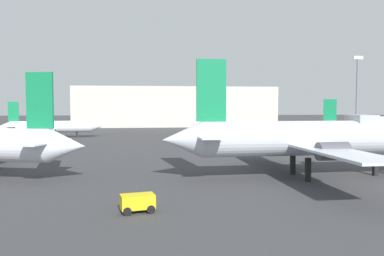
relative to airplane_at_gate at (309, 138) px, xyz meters
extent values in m
cylinder|color=silver|center=(0.26, 0.01, 0.01)|extent=(23.66, 4.26, 3.70)
cone|color=silver|center=(-13.56, -0.33, 0.01)|extent=(4.15, 3.79, 3.70)
cube|color=silver|center=(-0.92, -0.02, -0.55)|extent=(4.71, 28.67, 0.23)
cube|color=silver|center=(-11.05, -0.27, 0.38)|extent=(2.49, 8.08, 0.15)
cube|color=#147F4C|center=(-10.57, -0.25, 5.02)|extent=(3.07, 0.36, 6.33)
cylinder|color=#4C4C54|center=(-0.34, 5.42, -0.73)|extent=(2.91, 1.79, 1.72)
cylinder|color=#4C4C54|center=(-0.08, -5.43, -0.73)|extent=(2.91, 1.79, 1.72)
cube|color=black|center=(7.81, 0.19, -3.03)|extent=(0.49, 0.49, 2.38)
cube|color=black|center=(-0.96, 1.89, -3.03)|extent=(0.49, 0.49, 2.38)
cube|color=black|center=(-0.87, -1.93, -3.03)|extent=(0.49, 0.49, 2.38)
cone|color=silver|center=(-25.08, 0.39, -0.56)|extent=(4.54, 4.29, 3.46)
cube|color=silver|center=(-27.36, 0.97, -0.21)|extent=(3.91, 7.75, 0.14)
cube|color=#147F4C|center=(-27.79, 1.08, 3.99)|extent=(2.82, 0.96, 5.64)
cylinder|color=silver|center=(33.29, 38.62, -1.29)|extent=(22.24, 9.21, 2.76)
cone|color=silver|center=(21.12, 42.36, -1.29)|extent=(3.72, 3.53, 2.76)
cube|color=silver|center=(32.22, 38.95, -1.71)|extent=(10.48, 21.90, 0.21)
cube|color=silver|center=(22.99, 41.78, -1.02)|extent=(4.11, 7.55, 0.14)
cube|color=#147F4C|center=(23.40, 41.66, 2.53)|extent=(2.72, 1.06, 4.88)
cylinder|color=#4C4C54|center=(34.06, 42.68, -1.85)|extent=(2.94, 2.25, 1.56)
cylinder|color=#4C4C54|center=(31.66, 34.84, -1.85)|extent=(2.94, 2.25, 1.56)
cube|color=black|center=(32.72, 40.61, -3.45)|extent=(0.54, 0.54, 1.55)
cube|color=black|center=(31.71, 37.30, -3.45)|extent=(0.54, 0.54, 1.55)
cylinder|color=silver|center=(-40.28, 54.33, -1.54)|extent=(18.18, 5.96, 2.83)
cone|color=silver|center=(-29.90, 56.19, -1.54)|extent=(3.57, 3.34, 2.83)
cone|color=silver|center=(-50.65, 52.47, -1.54)|extent=(3.57, 3.34, 2.83)
cube|color=silver|center=(-41.16, 54.17, -1.96)|extent=(7.02, 18.40, 0.18)
cube|color=silver|center=(-48.76, 52.81, -1.25)|extent=(2.80, 6.34, 0.12)
cube|color=#147F4C|center=(-48.40, 52.88, 2.15)|extent=(2.34, 0.63, 4.53)
cylinder|color=#4C4C54|center=(-41.23, 57.63, -2.10)|extent=(2.39, 1.68, 1.31)
cylinder|color=#4C4C54|center=(-40.03, 50.90, -2.10)|extent=(2.39, 1.68, 1.31)
cube|color=black|center=(-34.62, 55.35, -3.59)|extent=(0.42, 0.42, 1.27)
cube|color=black|center=(-41.42, 55.61, -3.59)|extent=(0.42, 0.42, 1.27)
cube|color=black|center=(-40.90, 52.74, -3.59)|extent=(0.42, 0.42, 1.27)
cube|color=#B2B7BC|center=(6.27, 0.52, 1.06)|extent=(2.63, 3.00, 2.80)
cube|color=gold|center=(-17.72, -11.19, -3.42)|extent=(2.62, 1.78, 1.00)
cylinder|color=black|center=(-17.03, -10.44, -3.92)|extent=(0.63, 0.32, 0.60)
cylinder|color=black|center=(-16.78, -11.58, -3.92)|extent=(0.63, 0.32, 0.60)
cylinder|color=black|center=(-18.67, -10.79, -3.92)|extent=(0.63, 0.32, 0.60)
cylinder|color=black|center=(-18.42, -11.94, -3.92)|extent=(0.63, 0.32, 0.60)
cylinder|color=slate|center=(34.03, 48.96, 5.33)|extent=(0.50, 0.50, 19.10)
cube|color=#F2EACC|center=(34.03, 48.96, 15.28)|extent=(2.40, 0.50, 0.80)
cube|color=beige|center=(-7.00, 108.00, 3.15)|extent=(74.30, 26.51, 14.74)
camera|label=1|loc=(-16.80, -37.79, 3.41)|focal=34.79mm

